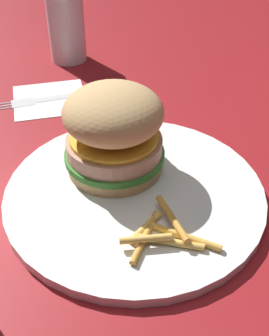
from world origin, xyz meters
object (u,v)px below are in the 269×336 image
(plate, at_px, (134,193))
(fork, at_px, (49,97))
(fries_pile, at_px, (163,233))
(sandwich, at_px, (114,130))
(napkin, at_px, (50,99))
(drink_glass, at_px, (67,30))

(plate, relative_size, fork, 1.71)
(plate, relative_size, fries_pile, 3.06)
(fries_pile, bearing_deg, fork, -151.62)
(sandwich, bearing_deg, plate, 29.96)
(napkin, bearing_deg, plate, 30.14)
(fries_pile, distance_m, napkin, 0.34)
(fork, relative_size, drink_glass, 1.49)
(fork, bearing_deg, plate, 30.48)
(sandwich, xyz_separation_m, napkin, (-0.19, -0.11, -0.06))
(drink_glass, bearing_deg, napkin, -4.93)
(drink_glass, bearing_deg, fork, -5.50)
(sandwich, distance_m, napkin, 0.22)
(plate, height_order, fries_pile, fries_pile)
(fries_pile, distance_m, fork, 0.34)
(sandwich, height_order, fork, sandwich)
(plate, bearing_deg, sandwich, -150.04)
(sandwich, relative_size, napkin, 1.07)
(fries_pile, bearing_deg, sandwich, -155.44)
(napkin, xyz_separation_m, drink_glass, (-0.15, 0.01, 0.05))
(fork, bearing_deg, napkin, 107.63)
(fork, distance_m, drink_glass, 0.16)
(plate, height_order, napkin, plate)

